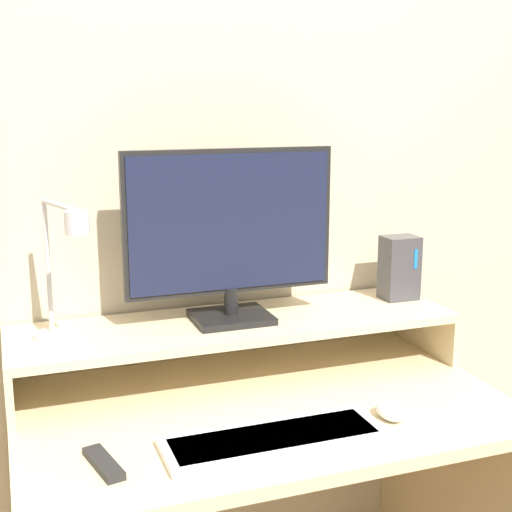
{
  "coord_description": "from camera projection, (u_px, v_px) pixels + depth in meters",
  "views": [
    {
      "loc": [
        -0.56,
        -1.13,
        1.43
      ],
      "look_at": [
        -0.01,
        0.39,
        1.07
      ],
      "focal_mm": 50.0,
      "sensor_mm": 36.0,
      "label": 1
    }
  ],
  "objects": [
    {
      "name": "desk_lamp",
      "position": [
        63.0,
        264.0,
        1.6
      ],
      "size": [
        0.12,
        0.25,
        0.34
      ],
      "color": "silver",
      "rests_on": "monitor_shelf"
    },
    {
      "name": "remote_control",
      "position": [
        104.0,
        463.0,
        1.41
      ],
      "size": [
        0.07,
        0.15,
        0.02
      ],
      "color": "black",
      "rests_on": "desk"
    },
    {
      "name": "wall_back",
      "position": [
        214.0,
        165.0,
        1.95
      ],
      "size": [
        6.0,
        0.05,
        2.5
      ],
      "color": "beige",
      "rests_on": "ground_plane"
    },
    {
      "name": "keyboard",
      "position": [
        274.0,
        439.0,
        1.5
      ],
      "size": [
        0.48,
        0.15,
        0.02
      ],
      "color": "white",
      "rests_on": "desk"
    },
    {
      "name": "mouse",
      "position": [
        390.0,
        411.0,
        1.62
      ],
      "size": [
        0.05,
        0.09,
        0.04
      ],
      "color": "white",
      "rests_on": "desk"
    },
    {
      "name": "desk",
      "position": [
        263.0,
        482.0,
        1.75
      ],
      "size": [
        1.16,
        0.71,
        0.71
      ],
      "color": "beige",
      "rests_on": "ground_plane"
    },
    {
      "name": "monitor_shelf",
      "position": [
        237.0,
        328.0,
        1.86
      ],
      "size": [
        1.16,
        0.32,
        0.15
      ],
      "color": "beige",
      "rests_on": "desk"
    },
    {
      "name": "monitor",
      "position": [
        230.0,
        232.0,
        1.8
      ],
      "size": [
        0.55,
        0.17,
        0.44
      ],
      "color": "black",
      "rests_on": "monitor_shelf"
    },
    {
      "name": "router_dock",
      "position": [
        399.0,
        268.0,
        2.04
      ],
      "size": [
        0.1,
        0.08,
        0.18
      ],
      "color": "#3D3D42",
      "rests_on": "monitor_shelf"
    }
  ]
}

